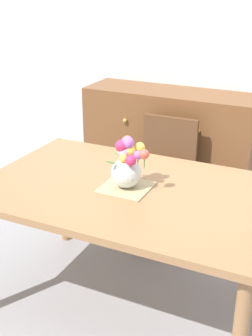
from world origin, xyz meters
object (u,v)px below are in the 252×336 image
object	(u,v)px
dresser	(169,150)
flower_vase	(127,165)
dining_table	(130,202)
chair_far	(164,170)

from	to	relation	value
dresser	flower_vase	world-z (taller)	flower_vase
dresser	flower_vase	distance (m)	1.42
flower_vase	dining_table	bearing A→B (deg)	14.39
dresser	chair_far	bearing A→B (deg)	-74.52
dining_table	chair_far	bearing A→B (deg)	98.44
chair_far	flower_vase	xyz separation A→B (m)	(0.11, -0.87, 0.39)
dining_table	flower_vase	distance (m)	0.22
chair_far	dresser	xyz separation A→B (m)	(-0.13, 0.46, -0.02)
dining_table	chair_far	size ratio (longest dim) A/B	1.84
dining_table	flower_vase	xyz separation A→B (m)	(-0.02, -0.00, 0.22)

